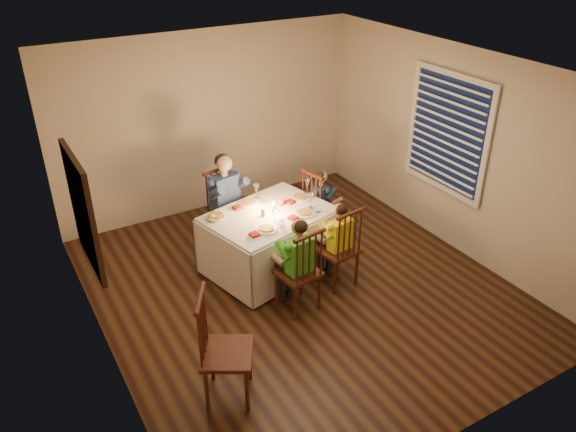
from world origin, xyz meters
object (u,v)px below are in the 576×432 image
dining_table (269,229)px  chair_near_right (336,282)px  child_yellow (336,282)px  serving_bowl (215,217)px  chair_near_left (298,306)px  chair_adult (229,244)px  child_green (298,306)px  chair_end (320,239)px  chair_extra (230,394)px  child_teal (320,239)px  adult (229,244)px

dining_table → chair_near_right: dining_table is taller
child_yellow → serving_bowl: size_ratio=5.07×
chair_near_left → child_yellow: (0.64, 0.17, 0.00)m
chair_adult → chair_near_right: 1.63m
dining_table → serving_bowl: (-0.61, 0.19, 0.25)m
child_green → chair_near_right: bearing=-172.4°
chair_near_left → chair_adult: bearing=-93.3°
chair_near_left → chair_near_right: size_ratio=1.00×
chair_near_right → chair_end: same height
dining_table → chair_extra: 2.21m
chair_adult → chair_end: bearing=-35.8°
chair_extra → child_teal: 2.96m
dining_table → child_green: bearing=-110.8°
dining_table → chair_adult: dining_table is taller
chair_end → child_teal: chair_end is taller
chair_extra → dining_table: bearing=-8.4°
chair_end → chair_extra: (-2.27, -1.91, 0.00)m
chair_extra → adult: (1.12, 2.41, 0.00)m
dining_table → adult: bearing=92.8°
child_teal → chair_adult: bearing=56.2°
chair_near_right → child_green: bearing=7.1°
child_green → child_yellow: size_ratio=1.05×
chair_near_left → child_teal: size_ratio=1.04×
chair_near_right → chair_extra: (-1.87, -0.97, 0.00)m
chair_near_left → child_green: bearing=-7.0°
chair_near_left → serving_bowl: (-0.50, 1.06, 0.80)m
adult → dining_table: bearing=-85.7°
dining_table → chair_adult: size_ratio=1.61×
child_yellow → serving_bowl: (-1.14, 0.89, 0.80)m
chair_near_right → serving_bowl: bearing=-45.4°
chair_extra → chair_near_left: bearing=-26.6°
dining_table → chair_adult: (-0.22, 0.75, -0.55)m
chair_adult → child_teal: chair_adult is taller
chair_adult → chair_extra: chair_extra is taller
chair_adult → chair_extra: 2.66m
child_green → chair_extra: bearing=26.0°
chair_extra → child_green: 1.46m
chair_near_left → chair_extra: (-1.23, -0.80, 0.00)m
chair_near_left → child_yellow: bearing=-172.4°
child_teal → chair_end: bearing=-0.0°
adult → child_green: 1.62m
dining_table → child_teal: dining_table is taller
serving_bowl → child_yellow: bearing=-37.9°
child_green → child_yellow: child_green is taller
chair_near_left → child_teal: bearing=-140.1°
child_teal → serving_bowl: serving_bowl is taller
chair_near_right → child_green: child_green is taller
adult → chair_extra: bearing=-126.9°
child_green → serving_bowl: (-0.50, 1.06, 0.80)m
chair_near_right → chair_extra: bearing=19.8°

